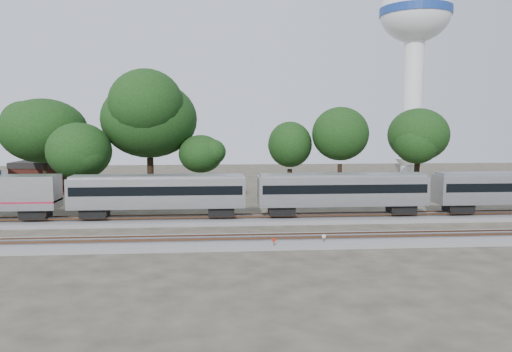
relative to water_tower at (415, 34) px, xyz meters
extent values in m
plane|color=#383328|center=(-35.17, -46.23, -26.92)|extent=(160.00, 160.00, 0.00)
cube|color=slate|center=(-35.17, -40.23, -26.72)|extent=(160.00, 5.00, 0.40)
cube|color=brown|center=(-35.17, -40.95, -26.26)|extent=(160.00, 0.08, 0.15)
cube|color=brown|center=(-35.17, -39.51, -26.26)|extent=(160.00, 0.08, 0.15)
cube|color=slate|center=(-35.17, -50.23, -26.72)|extent=(160.00, 5.00, 0.40)
cube|color=brown|center=(-35.17, -50.95, -26.26)|extent=(160.00, 0.08, 0.15)
cube|color=brown|center=(-35.17, -49.51, -26.26)|extent=(160.00, 0.08, 0.15)
cube|color=#B6B9BD|center=(-58.54, -40.23, -23.54)|extent=(11.00, 3.11, 3.43)
cube|color=black|center=(-55.38, -40.23, -25.72)|extent=(2.70, 2.28, 0.93)
cube|color=#B6B9BD|center=(-42.90, -40.23, -23.69)|extent=(18.06, 3.11, 3.11)
cube|color=black|center=(-42.90, -40.23, -23.38)|extent=(17.44, 3.16, 0.93)
cube|color=gray|center=(-42.90, -40.23, -22.08)|extent=(17.65, 2.49, 0.36)
cube|color=black|center=(-49.44, -40.23, -25.72)|extent=(2.70, 2.28, 0.93)
cube|color=black|center=(-36.36, -40.23, -25.72)|extent=(2.70, 2.28, 0.93)
cube|color=#B6B9BD|center=(-23.41, -40.23, -23.69)|extent=(18.06, 3.11, 3.11)
cube|color=black|center=(-23.41, -40.23, -23.38)|extent=(17.44, 3.16, 0.93)
cube|color=gray|center=(-23.41, -40.23, -22.08)|extent=(17.65, 2.49, 0.36)
cube|color=black|center=(-29.95, -40.23, -25.72)|extent=(2.70, 2.28, 0.93)
cube|color=black|center=(-16.87, -40.23, -25.72)|extent=(2.70, 2.28, 0.93)
cube|color=black|center=(-10.47, -40.23, -25.72)|extent=(2.70, 2.28, 0.93)
cylinder|color=#512D19|center=(-32.16, -52.63, -26.45)|extent=(0.06, 0.06, 0.93)
cylinder|color=red|center=(-32.16, -52.63, -26.03)|extent=(0.33, 0.12, 0.33)
cylinder|color=#512D19|center=(-27.83, -51.71, -26.44)|extent=(0.06, 0.06, 0.95)
cylinder|color=silver|center=(-27.83, -51.71, -26.02)|extent=(0.34, 0.11, 0.34)
cube|color=#512D19|center=(-28.70, -52.02, -26.77)|extent=(0.55, 0.40, 0.30)
cylinder|color=silver|center=(0.00, 0.00, -13.94)|extent=(3.71, 3.71, 25.95)
cone|color=silver|center=(0.00, 0.00, -25.06)|extent=(5.93, 5.93, 3.71)
ellipsoid|color=silver|center=(0.00, 0.00, 3.90)|extent=(12.98, 12.98, 11.03)
cylinder|color=navy|center=(0.00, 0.00, 3.90)|extent=(13.12, 13.12, 1.48)
cube|color=maroon|center=(-61.93, -15.22, -25.00)|extent=(9.87, 7.14, 3.83)
cube|color=black|center=(-61.93, -15.22, -22.66)|extent=(10.08, 7.35, 0.86)
cylinder|color=black|center=(-59.54, -24.47, -24.39)|extent=(0.70, 0.70, 5.05)
ellipsoid|color=black|center=(-59.54, -24.47, -17.54)|extent=(9.52, 9.52, 8.09)
cylinder|color=black|center=(-53.31, -30.92, -25.02)|extent=(0.70, 0.70, 3.79)
ellipsoid|color=black|center=(-53.31, -30.92, -19.88)|extent=(7.14, 7.14, 6.07)
cylinder|color=black|center=(-45.52, -26.28, -23.98)|extent=(0.70, 0.70, 5.87)
ellipsoid|color=black|center=(-45.52, -26.28, -16.02)|extent=(11.06, 11.06, 9.40)
cylinder|color=black|center=(-38.85, -28.25, -25.17)|extent=(0.70, 0.70, 3.48)
ellipsoid|color=black|center=(-38.85, -28.25, -20.45)|extent=(6.57, 6.57, 5.58)
cylinder|color=black|center=(-26.72, -23.78, -24.91)|extent=(0.70, 0.70, 4.01)
ellipsoid|color=black|center=(-26.72, -23.78, -19.46)|extent=(7.57, 7.57, 6.43)
cylinder|color=black|center=(-20.01, -25.29, -24.51)|extent=(0.70, 0.70, 4.82)
ellipsoid|color=black|center=(-20.01, -25.29, -17.97)|extent=(9.08, 9.08, 7.72)
cylinder|color=black|center=(-6.23, -18.27, -24.59)|extent=(0.70, 0.70, 4.64)
ellipsoid|color=black|center=(-6.23, -18.27, -18.29)|extent=(8.75, 8.75, 7.44)
camera|label=1|loc=(-36.65, -92.25, -16.57)|focal=35.00mm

